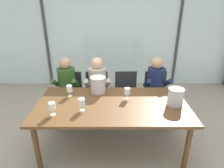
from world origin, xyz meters
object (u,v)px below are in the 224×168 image
object	(u,v)px
wine_glass_center_pour	(52,106)
wine_glass_by_right_taster	(82,103)
person_navy_polo	(156,86)
wine_glass_by_left_taster	(127,91)
chair_left_of_center	(97,91)
chair_center	(126,91)
dining_table	(112,108)
person_olive_shirt	(66,86)
ice_bucket_primary	(98,84)
chair_near_curtain	(70,91)
wine_glass_near_bucket	(69,89)
chair_right_of_center	(156,91)
person_beige_jumper	(98,86)
ice_bucket_secondary	(176,96)

from	to	relation	value
wine_glass_center_pour	wine_glass_by_right_taster	distance (m)	0.37
person_navy_polo	wine_glass_by_left_taster	xyz separation A→B (m)	(-0.59, -0.68, 0.21)
chair_left_of_center	wine_glass_by_left_taster	bearing A→B (deg)	-59.20
chair_center	dining_table	bearing A→B (deg)	-108.01
person_olive_shirt	wine_glass_by_right_taster	world-z (taller)	person_olive_shirt
ice_bucket_primary	wine_glass_by_left_taster	xyz separation A→B (m)	(0.44, -0.24, -0.01)
dining_table	chair_left_of_center	bearing A→B (deg)	107.19
chair_near_curtain	wine_glass_near_bucket	bearing A→B (deg)	-70.79
person_olive_shirt	dining_table	bearing A→B (deg)	-43.44
chair_near_curtain	chair_center	world-z (taller)	same
ice_bucket_primary	wine_glass_by_left_taster	distance (m)	0.50
chair_right_of_center	person_beige_jumper	bearing A→B (deg)	-175.74
chair_right_of_center	ice_bucket_secondary	size ratio (longest dim) A/B	3.49
dining_table	wine_glass_near_bucket	distance (m)	0.71
chair_near_curtain	chair_left_of_center	bearing A→B (deg)	5.17
person_beige_jumper	ice_bucket_primary	bearing A→B (deg)	-87.75
chair_near_curtain	wine_glass_by_left_taster	distance (m)	1.37
chair_near_curtain	chair_center	bearing A→B (deg)	6.48
wine_glass_by_left_taster	wine_glass_center_pour	size ratio (longest dim) A/B	1.00
dining_table	chair_right_of_center	xyz separation A→B (m)	(0.85, 0.97, -0.19)
person_navy_polo	ice_bucket_primary	size ratio (longest dim) A/B	4.64
ice_bucket_secondary	wine_glass_by_left_taster	size ratio (longest dim) A/B	1.42
chair_near_curtain	person_beige_jumper	world-z (taller)	person_beige_jumper
ice_bucket_secondary	wine_glass_center_pour	size ratio (longest dim) A/B	1.42
wine_glass_center_pour	wine_glass_by_right_taster	world-z (taller)	same
chair_left_of_center	chair_right_of_center	xyz separation A→B (m)	(1.14, 0.02, 0.00)
chair_left_of_center	person_beige_jumper	xyz separation A→B (m)	(0.03, -0.12, 0.17)
chair_near_curtain	person_olive_shirt	distance (m)	0.22
wine_glass_by_right_taster	dining_table	bearing A→B (deg)	25.25
person_navy_polo	wine_glass_near_bucket	world-z (taller)	person_navy_polo
chair_left_of_center	person_navy_polo	world-z (taller)	person_navy_polo
person_beige_jumper	chair_left_of_center	bearing A→B (deg)	99.42
chair_near_curtain	person_beige_jumper	size ratio (longest dim) A/B	0.73
chair_left_of_center	ice_bucket_secondary	bearing A→B (deg)	-41.74
person_olive_shirt	chair_near_curtain	bearing A→B (deg)	76.47
chair_center	ice_bucket_primary	bearing A→B (deg)	-132.55
ice_bucket_secondary	wine_glass_by_left_taster	world-z (taller)	ice_bucket_secondary
person_olive_shirt	person_navy_polo	bearing A→B (deg)	1.02
chair_near_curtain	wine_glass_by_left_taster	bearing A→B (deg)	-31.83
ice_bucket_primary	ice_bucket_secondary	distance (m)	1.17
chair_near_curtain	person_navy_polo	xyz separation A→B (m)	(1.62, -0.13, 0.17)
chair_right_of_center	person_olive_shirt	xyz separation A→B (m)	(-1.69, -0.14, 0.17)
dining_table	chair_center	size ratio (longest dim) A/B	2.48
person_navy_polo	wine_glass_by_left_taster	distance (m)	0.93
ice_bucket_secondary	wine_glass_center_pour	xyz separation A→B (m)	(-1.63, -0.26, -0.00)
ice_bucket_secondary	person_navy_polo	bearing A→B (deg)	94.22
person_beige_jumper	wine_glass_by_right_taster	world-z (taller)	person_beige_jumper
chair_left_of_center	person_olive_shirt	distance (m)	0.59
chair_near_curtain	person_navy_polo	world-z (taller)	person_navy_polo
ice_bucket_primary	ice_bucket_secondary	bearing A→B (deg)	-20.46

